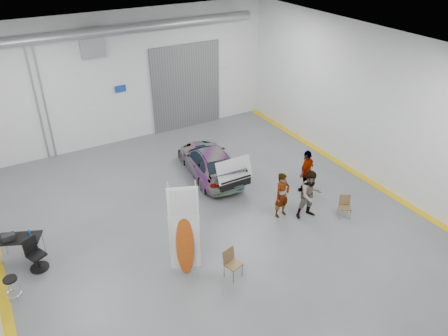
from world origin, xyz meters
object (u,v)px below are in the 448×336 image
person_b (310,195)px  surfboard_display (188,237)px  sedan_car (210,161)px  folding_chair_far (344,211)px  person_c (306,171)px  person_a (282,195)px  shop_stool (13,289)px  work_table (16,238)px  folding_chair_near (233,269)px  office_chair (36,255)px

person_b → surfboard_display: 4.95m
sedan_car → folding_chair_far: sedan_car is taller
person_c → folding_chair_far: (0.09, -2.09, -0.62)m
person_a → shop_stool: size_ratio=2.20×
surfboard_display → shop_stool: bearing=-174.0°
shop_stool → surfboard_display: bearing=-16.2°
work_table → folding_chair_near: bearing=-36.6°
sedan_car → surfboard_display: bearing=62.9°
person_c → folding_chair_far: 2.19m
surfboard_display → shop_stool: size_ratio=4.08×
folding_chair_near → work_table: size_ratio=0.65×
office_chair → work_table: bearing=96.1°
person_c → office_chair: 9.90m
surfboard_display → shop_stool: 5.05m
person_a → folding_chair_far: bearing=-40.0°
person_b → office_chair: (-8.89, 2.04, -0.46)m
person_b → folding_chair_near: 4.15m
sedan_car → surfboard_display: (-3.24, -4.75, 0.68)m
surfboard_display → office_chair: surfboard_display is taller
folding_chair_far → work_table: (-10.36, 3.40, 0.54)m
person_a → person_b: (0.82, -0.55, 0.07)m
folding_chair_near → folding_chair_far: 5.02m
person_a → folding_chair_near: 3.62m
person_b → folding_chair_far: 1.43m
person_c → surfboard_display: (-5.91, -1.81, 0.41)m
folding_chair_near → office_chair: (-4.98, 3.30, 0.18)m
person_c → work_table: 10.36m
person_a → person_c: 2.01m
person_b → folding_chair_near: size_ratio=1.99×
person_a → folding_chair_near: size_ratio=1.85×
person_a → shop_stool: 8.90m
work_table → surfboard_display: bearing=-35.5°
person_c → shop_stool: 10.70m
sedan_car → person_a: (0.86, -3.83, 0.24)m
person_a → person_c: person_c is taller
office_chair → person_b: bearing=-37.1°
work_table → office_chair: (0.40, -0.69, -0.34)m
folding_chair_far → office_chair: bearing=-164.4°
folding_chair_near → folding_chair_far: (4.98, 0.59, -0.03)m
person_a → work_table: (-8.47, 2.19, -0.06)m
surfboard_display → work_table: 5.38m
surfboard_display → folding_chair_near: 1.68m
folding_chair_far → work_table: size_ratio=0.58×
folding_chair_near → folding_chair_far: folding_chair_near is taller
person_c → folding_chair_near: person_c is taller
person_a → work_table: bearing=158.3°
person_b → office_chair: person_b is taller
person_c → office_chair: person_c is taller
folding_chair_near → office_chair: size_ratio=0.88×
person_b → office_chair: size_ratio=1.75×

